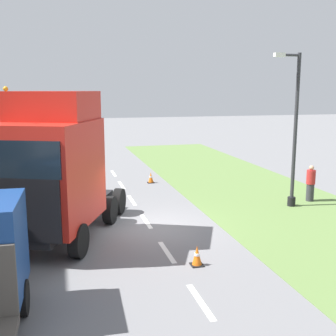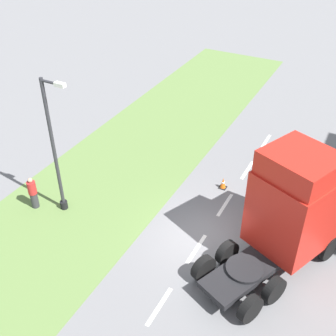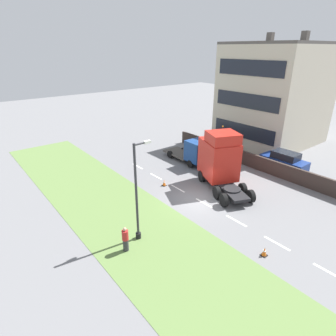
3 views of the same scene
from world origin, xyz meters
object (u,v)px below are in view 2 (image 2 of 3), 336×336
at_px(lamp_post, 56,156).
at_px(lorry_cab, 296,206).
at_px(pedestrian, 33,193).
at_px(traffic_cone_trailing, 223,183).

bearing_deg(lamp_post, lorry_cab, 11.73).
bearing_deg(pedestrian, lamp_post, 21.99).
height_order(lorry_cab, lamp_post, lamp_post).
distance_m(lorry_cab, traffic_cone_trailing, 5.29).
distance_m(pedestrian, traffic_cone_trailing, 8.99).
relative_size(lamp_post, traffic_cone_trailing, 11.06).
bearing_deg(traffic_cone_trailing, lorry_cab, -36.28).
height_order(pedestrian, traffic_cone_trailing, pedestrian).
xyz_separation_m(lamp_post, pedestrian, (-1.32, -0.53, -2.13)).
distance_m(lamp_post, pedestrian, 2.56).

